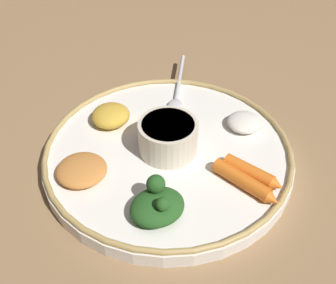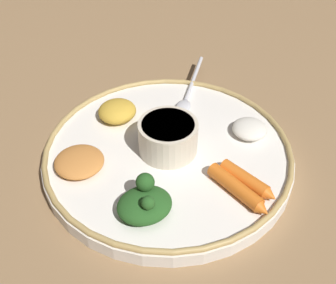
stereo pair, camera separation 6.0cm
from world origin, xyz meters
The scene contains 11 objects.
ground_plane centered at (0.00, 0.00, 0.00)m, with size 2.40×2.40×0.00m, color olive.
platter centered at (0.00, 0.00, 0.01)m, with size 0.36×0.36×0.02m, color white.
platter_rim centered at (0.00, 0.00, 0.02)m, with size 0.36×0.36×0.01m, color tan.
center_bowl centered at (0.00, 0.00, 0.05)m, with size 0.09×0.09×0.05m.
spoon centered at (-0.07, 0.13, 0.03)m, with size 0.10×0.16×0.01m.
greens_pile centered at (0.06, -0.10, 0.04)m, with size 0.08×0.09×0.05m.
carrot_near_spoon centered at (0.13, 0.00, 0.03)m, with size 0.10×0.03×0.02m.
carrot_outer centered at (0.13, 0.02, 0.03)m, with size 0.09×0.02×0.02m.
mound_squash centered at (-0.07, -0.11, 0.03)m, with size 0.07×0.07×0.02m, color #C67A38.
mound_lentil_yellow centered at (-0.11, 0.00, 0.03)m, with size 0.06×0.06×0.03m, color gold.
mound_rice_white centered at (0.07, 0.11, 0.03)m, with size 0.05×0.05×0.02m, color silver.
Camera 1 is at (0.26, -0.37, 0.43)m, focal length 44.47 mm.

